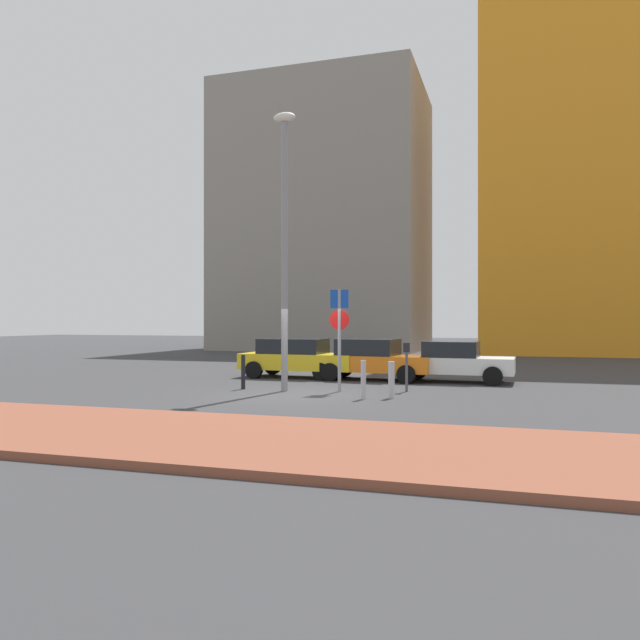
# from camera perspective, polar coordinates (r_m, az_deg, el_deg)

# --- Properties ---
(ground_plane) EXTENTS (120.00, 120.00, 0.00)m
(ground_plane) POSITION_cam_1_polar(r_m,az_deg,el_deg) (18.00, -2.01, -6.90)
(ground_plane) COLOR #38383A
(sidewalk_brick) EXTENTS (40.00, 4.47, 0.14)m
(sidewalk_brick) POSITION_cam_1_polar(r_m,az_deg,el_deg) (11.64, -13.88, -10.32)
(sidewalk_brick) COLOR brown
(sidewalk_brick) RESTS_ON ground
(parked_car_yellow) EXTENTS (4.38, 2.06, 1.46)m
(parked_car_yellow) POSITION_cam_1_polar(r_m,az_deg,el_deg) (23.11, -2.08, -3.46)
(parked_car_yellow) COLOR gold
(parked_car_yellow) RESTS_ON ground
(parked_car_orange) EXTENTS (4.67, 2.29, 1.48)m
(parked_car_orange) POSITION_cam_1_polar(r_m,az_deg,el_deg) (22.32, 4.64, -3.62)
(parked_car_orange) COLOR orange
(parked_car_orange) RESTS_ON ground
(parked_car_white) EXTENTS (4.24, 2.11, 1.42)m
(parked_car_white) POSITION_cam_1_polar(r_m,az_deg,el_deg) (21.94, 12.15, -3.75)
(parked_car_white) COLOR white
(parked_car_white) RESTS_ON ground
(parking_sign_post) EXTENTS (0.60, 0.10, 3.10)m
(parking_sign_post) POSITION_cam_1_polar(r_m,az_deg,el_deg) (18.48, 1.82, -0.65)
(parking_sign_post) COLOR gray
(parking_sign_post) RESTS_ON ground
(parking_meter) EXTENTS (0.18, 0.14, 1.47)m
(parking_meter) POSITION_cam_1_polar(r_m,az_deg,el_deg) (18.72, 8.05, -3.71)
(parking_meter) COLOR #4C4C51
(parking_meter) RESTS_ON ground
(street_lamp) EXTENTS (0.70, 0.36, 8.47)m
(street_lamp) POSITION_cam_1_polar(r_m,az_deg,el_deg) (18.83, -3.32, 8.29)
(street_lamp) COLOR gray
(street_lamp) RESTS_ON ground
(traffic_bollard_near) EXTENTS (0.14, 0.14, 1.06)m
(traffic_bollard_near) POSITION_cam_1_polar(r_m,az_deg,el_deg) (16.81, 4.05, -5.57)
(traffic_bollard_near) COLOR #B7B7BC
(traffic_bollard_near) RESTS_ON ground
(traffic_bollard_mid) EXTENTS (0.17, 0.17, 1.02)m
(traffic_bollard_mid) POSITION_cam_1_polar(r_m,az_deg,el_deg) (17.12, 6.65, -5.54)
(traffic_bollard_mid) COLOR #B7B7BC
(traffic_bollard_mid) RESTS_ON ground
(traffic_bollard_far) EXTENTS (0.13, 0.13, 1.07)m
(traffic_bollard_far) POSITION_cam_1_polar(r_m,az_deg,el_deg) (19.37, -7.15, -4.82)
(traffic_bollard_far) COLOR black
(traffic_bollard_far) RESTS_ON ground
(building_colorful_midrise) EXTENTS (19.47, 13.50, 30.60)m
(building_colorful_midrise) POSITION_cam_1_polar(r_m,az_deg,el_deg) (47.84, 27.11, 15.91)
(building_colorful_midrise) COLOR orange
(building_colorful_midrise) RESTS_ON ground
(building_under_construction) EXTENTS (14.70, 11.13, 19.50)m
(building_under_construction) POSITION_cam_1_polar(r_m,az_deg,el_deg) (47.20, 0.52, 9.22)
(building_under_construction) COLOR gray
(building_under_construction) RESTS_ON ground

